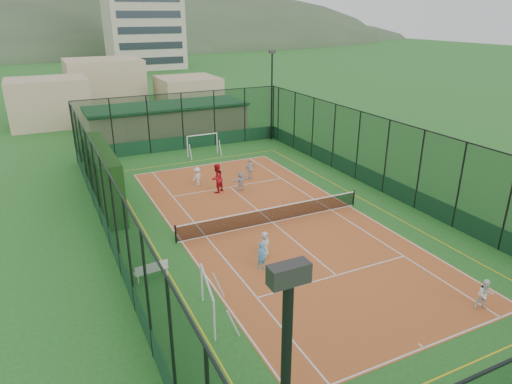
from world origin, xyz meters
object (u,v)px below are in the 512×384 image
floodlight_ne (272,96)px  child_far_left (197,176)px  coach (217,178)px  futsal_goal_near (208,300)px  white_bench (151,270)px  child_far_back (241,181)px  futsal_goal_far (202,145)px  clubhouse (168,121)px  child_near_right (485,295)px  child_near_left (265,244)px  child_near_mid (262,256)px  child_far_right (250,169)px

floodlight_ne → child_far_left: bearing=-139.8°
coach → floodlight_ne: bearing=-163.7°
floodlight_ne → futsal_goal_near: size_ratio=3.00×
futsal_goal_near → white_bench: bearing=27.6°
child_far_back → futsal_goal_far: bearing=-95.1°
clubhouse → child_near_right: 33.40m
coach → white_bench: bearing=21.4°
child_near_right → child_far_back: same height
child_near_left → futsal_goal_near: bearing=-174.5°
futsal_goal_far → clubhouse: bearing=95.8°
futsal_goal_far → child_far_left: 7.38m
clubhouse → child_far_back: bearing=-88.6°
clubhouse → floodlight_ne: bearing=-32.1°
futsal_goal_near → child_near_left: futsal_goal_near is taller
floodlight_ne → child_near_right: floodlight_ne is taller
child_near_mid → coach: (1.70, 10.21, 0.31)m
child_near_left → coach: (1.02, 9.18, 0.34)m
clubhouse → child_near_right: clubhouse is taller
child_far_left → child_far_back: child_far_back is taller
child_near_mid → coach: 10.36m
floodlight_ne → clubhouse: bearing=147.9°
floodlight_ne → child_near_left: size_ratio=6.26×
child_near_mid → clubhouse: bearing=79.0°
floodlight_ne → coach: size_ratio=4.14×
futsal_goal_far → child_far_left: size_ratio=2.10×
futsal_goal_far → child_near_left: 18.11m
white_bench → child_far_left: size_ratio=1.18×
child_far_left → clubhouse: bearing=-125.4°
futsal_goal_near → child_near_mid: size_ratio=2.00×
child_far_left → child_far_right: bearing=146.1°
clubhouse → child_near_left: bearing=-94.9°
child_far_back → child_near_left: bearing=71.6°
child_near_left → child_near_right: size_ratio=0.96×
floodlight_ne → futsal_goal_far: bearing=-165.1°
futsal_goal_near → child_far_right: (8.48, 14.18, -0.10)m
clubhouse → white_bench: 26.08m
child_near_left → child_far_back: bearing=39.5°
white_bench → child_far_left: child_far_left is taller
clubhouse → white_bench: (-7.80, -24.86, -1.14)m
child_near_right → child_far_right: bearing=120.7°
child_near_mid → floodlight_ne: bearing=56.5°
child_near_left → child_far_left: bearing=54.6°
white_bench → clubhouse: bearing=66.6°
white_bench → child_near_mid: 5.17m
futsal_goal_far → child_far_left: futsal_goal_far is taller
child_far_left → white_bench: bearing=33.1°
white_bench → child_near_mid: (4.95, -1.47, 0.26)m
child_near_left → child_far_right: bearing=34.6°
white_bench → coach: 11.00m
floodlight_ne → futsal_goal_far: (-7.69, -2.05, -3.23)m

